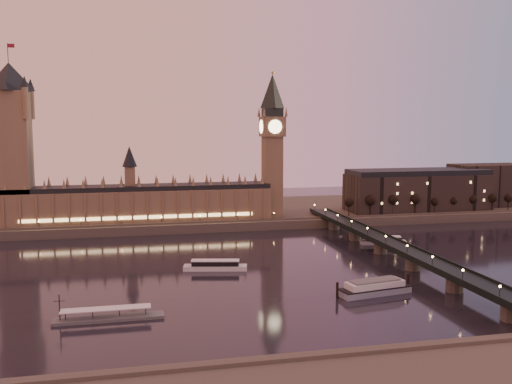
% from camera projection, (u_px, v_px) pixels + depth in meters
% --- Properties ---
extents(ground, '(700.00, 700.00, 0.00)m').
position_uv_depth(ground, '(226.00, 271.00, 285.17)').
color(ground, black).
rests_on(ground, ground).
extents(far_embankment, '(560.00, 130.00, 6.00)m').
position_uv_depth(far_embankment, '(229.00, 213.00, 451.21)').
color(far_embankment, '#423D35').
rests_on(far_embankment, ground).
extents(palace_of_westminster, '(180.00, 26.62, 52.00)m').
position_uv_depth(palace_of_westminster, '(139.00, 199.00, 391.33)').
color(palace_of_westminster, brown).
rests_on(palace_of_westminster, ground).
extents(victoria_tower, '(31.68, 31.68, 118.00)m').
position_uv_depth(victoria_tower, '(12.00, 135.00, 369.02)').
color(victoria_tower, brown).
rests_on(victoria_tower, ground).
extents(big_ben, '(17.68, 17.68, 104.00)m').
position_uv_depth(big_ben, '(272.00, 137.00, 406.38)').
color(big_ben, brown).
rests_on(big_ben, ground).
extents(westminster_bridge, '(13.20, 260.00, 15.30)m').
position_uv_depth(westminster_bridge, '(395.00, 251.00, 304.07)').
color(westminster_bridge, black).
rests_on(westminster_bridge, ground).
extents(city_block, '(155.00, 45.00, 34.00)m').
position_uv_depth(city_block, '(442.00, 188.00, 451.09)').
color(city_block, black).
rests_on(city_block, ground).
extents(bare_tree_0, '(6.53, 6.53, 13.27)m').
position_uv_depth(bare_tree_0, '(352.00, 203.00, 412.54)').
color(bare_tree_0, black).
rests_on(bare_tree_0, ground).
extents(bare_tree_1, '(6.53, 6.53, 13.27)m').
position_uv_depth(bare_tree_1, '(372.00, 202.00, 416.00)').
color(bare_tree_1, black).
rests_on(bare_tree_1, ground).
extents(bare_tree_2, '(6.53, 6.53, 13.27)m').
position_uv_depth(bare_tree_2, '(393.00, 202.00, 419.46)').
color(bare_tree_2, black).
rests_on(bare_tree_2, ground).
extents(bare_tree_3, '(6.53, 6.53, 13.27)m').
position_uv_depth(bare_tree_3, '(413.00, 201.00, 422.92)').
color(bare_tree_3, black).
rests_on(bare_tree_3, ground).
extents(bare_tree_4, '(6.53, 6.53, 13.27)m').
position_uv_depth(bare_tree_4, '(433.00, 200.00, 426.39)').
color(bare_tree_4, black).
rests_on(bare_tree_4, ground).
extents(bare_tree_5, '(6.53, 6.53, 13.27)m').
position_uv_depth(bare_tree_5, '(453.00, 200.00, 429.85)').
color(bare_tree_5, black).
rests_on(bare_tree_5, ground).
extents(bare_tree_6, '(6.53, 6.53, 13.27)m').
position_uv_depth(bare_tree_6, '(472.00, 199.00, 433.31)').
color(bare_tree_6, black).
rests_on(bare_tree_6, ground).
extents(bare_tree_7, '(6.53, 6.53, 13.27)m').
position_uv_depth(bare_tree_7, '(491.00, 199.00, 436.77)').
color(bare_tree_7, black).
rests_on(bare_tree_7, ground).
extents(bare_tree_8, '(6.53, 6.53, 13.27)m').
position_uv_depth(bare_tree_8, '(509.00, 198.00, 440.23)').
color(bare_tree_8, black).
rests_on(bare_tree_8, ground).
extents(cruise_boat_a, '(32.48, 13.25, 5.08)m').
position_uv_depth(cruise_boat_a, '(215.00, 265.00, 286.33)').
color(cruise_boat_a, silver).
rests_on(cruise_boat_a, ground).
extents(cruise_boat_b, '(28.31, 13.99, 5.07)m').
position_uv_depth(cruise_boat_b, '(383.00, 241.00, 347.15)').
color(cruise_boat_b, silver).
rests_on(cruise_boat_b, ground).
extents(moored_barge, '(36.77, 14.53, 6.84)m').
position_uv_depth(moored_barge, '(375.00, 288.00, 245.56)').
color(moored_barge, gray).
rests_on(moored_barge, ground).
extents(pontoon_pier, '(40.74, 6.79, 10.86)m').
position_uv_depth(pontoon_pier, '(108.00, 317.00, 213.42)').
color(pontoon_pier, '#595B5E').
rests_on(pontoon_pier, ground).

